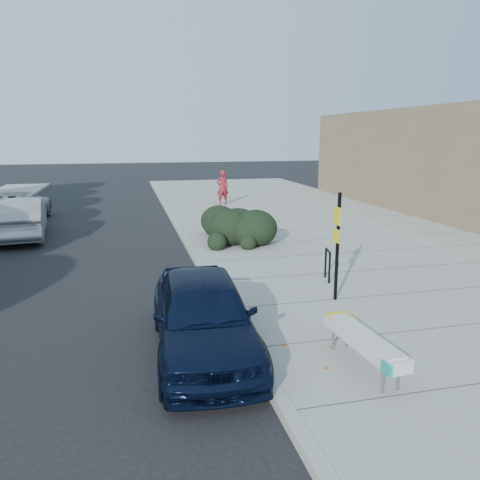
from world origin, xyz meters
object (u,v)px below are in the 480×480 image
at_px(sedan_navy, 203,315).
at_px(pedestrian, 222,187).
at_px(bike_rack, 328,262).
at_px(wagon_silver, 21,218).
at_px(sign_post, 337,240).
at_px(bench, 364,341).
at_px(suv_silver, 16,207).

bearing_deg(sedan_navy, pedestrian, 79.82).
distance_m(bike_rack, wagon_silver, 12.16).
bearing_deg(wagon_silver, sign_post, 124.61).
relative_size(bench, sign_post, 0.82).
xyz_separation_m(sign_post, suv_silver, (-9.43, 13.29, -0.86)).
bearing_deg(suv_silver, pedestrian, -164.35).
xyz_separation_m(bench, bike_rack, (1.40, 4.53, 0.02)).
xyz_separation_m(bike_rack, sedan_navy, (-3.77, -3.08, 0.09)).
relative_size(wagon_silver, pedestrian, 2.56).
bearing_deg(bike_rack, suv_silver, 142.44).
relative_size(bench, suv_silver, 0.40).
bearing_deg(wagon_silver, bike_rack, 130.59).
bearing_deg(wagon_silver, bench, 113.78).
relative_size(sign_post, pedestrian, 1.33).
height_order(sedan_navy, pedestrian, pedestrian).
xyz_separation_m(sedan_navy, pedestrian, (3.88, 17.25, 0.34)).
bearing_deg(sign_post, wagon_silver, 127.15).
bearing_deg(bench, sedan_navy, 145.07).
bearing_deg(pedestrian, bench, 75.76).
bearing_deg(bike_rack, bench, -94.41).
xyz_separation_m(sign_post, pedestrian, (0.55, 15.58, -0.48)).
distance_m(bike_rack, suv_silver, 15.45).
distance_m(bike_rack, pedestrian, 14.17).
xyz_separation_m(wagon_silver, suv_silver, (-0.90, 3.67, -0.08)).
distance_m(sedan_navy, suv_silver, 16.16).
xyz_separation_m(bike_rack, pedestrian, (0.11, 14.16, 0.44)).
distance_m(bench, bike_rack, 4.74).
height_order(bike_rack, pedestrian, pedestrian).
relative_size(bike_rack, suv_silver, 0.16).
height_order(suv_silver, pedestrian, pedestrian).
relative_size(wagon_silver, suv_silver, 0.94).
relative_size(sign_post, wagon_silver, 0.52).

